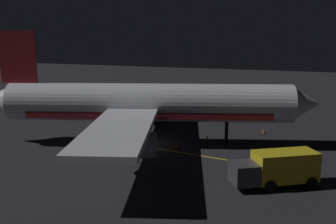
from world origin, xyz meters
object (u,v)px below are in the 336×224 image
(traffic_cone_near_left, at_px, (263,131))
(traffic_cone_under_wing, at_px, (208,138))
(airliner, at_px, (144,104))
(traffic_cone_near_right, at_px, (176,145))
(catering_truck, at_px, (167,111))
(ground_crew_worker, at_px, (269,169))
(baggage_truck, at_px, (278,169))

(traffic_cone_near_left, xyz_separation_m, traffic_cone_under_wing, (5.15, -5.14, 0.00))
(airliner, relative_size, traffic_cone_near_right, 62.39)
(airliner, height_order, traffic_cone_under_wing, airliner)
(traffic_cone_near_left, bearing_deg, catering_truck, -101.19)
(catering_truck, xyz_separation_m, ground_crew_worker, (16.94, 14.81, -0.38))
(traffic_cone_under_wing, bearing_deg, ground_crew_worker, 38.25)
(ground_crew_worker, bearing_deg, traffic_cone_under_wing, -141.75)
(airliner, distance_m, traffic_cone_near_left, 14.52)
(catering_truck, distance_m, ground_crew_worker, 22.51)
(catering_truck, relative_size, ground_crew_worker, 3.12)
(baggage_truck, relative_size, catering_truck, 1.19)
(airliner, height_order, catering_truck, airliner)
(traffic_cone_near_left, bearing_deg, baggage_truck, 10.62)
(baggage_truck, distance_m, catering_truck, 23.83)
(airliner, distance_m, traffic_cone_near_right, 5.26)
(baggage_truck, distance_m, traffic_cone_under_wing, 13.21)
(catering_truck, xyz_separation_m, traffic_cone_near_left, (2.50, 12.63, -1.01))
(catering_truck, height_order, traffic_cone_near_right, catering_truck)
(traffic_cone_near_left, bearing_deg, airliner, -51.02)
(catering_truck, bearing_deg, baggage_truck, 40.74)
(baggage_truck, bearing_deg, traffic_cone_near_right, -123.17)
(traffic_cone_near_left, height_order, traffic_cone_under_wing, same)
(airliner, distance_m, ground_crew_worker, 14.59)
(airliner, xyz_separation_m, ground_crew_worker, (5.65, 13.05, -3.27))
(traffic_cone_near_left, bearing_deg, ground_crew_worker, 8.59)
(airliner, distance_m, baggage_truck, 15.61)
(catering_truck, xyz_separation_m, traffic_cone_near_right, (11.35, 5.29, -1.01))
(ground_crew_worker, xyz_separation_m, traffic_cone_under_wing, (-9.29, -7.32, -0.64))
(baggage_truck, bearing_deg, airliner, -116.12)
(baggage_truck, distance_m, traffic_cone_near_left, 15.87)
(traffic_cone_near_right, xyz_separation_m, traffic_cone_under_wing, (-3.70, 2.20, 0.00))
(traffic_cone_near_right, height_order, traffic_cone_under_wing, same)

